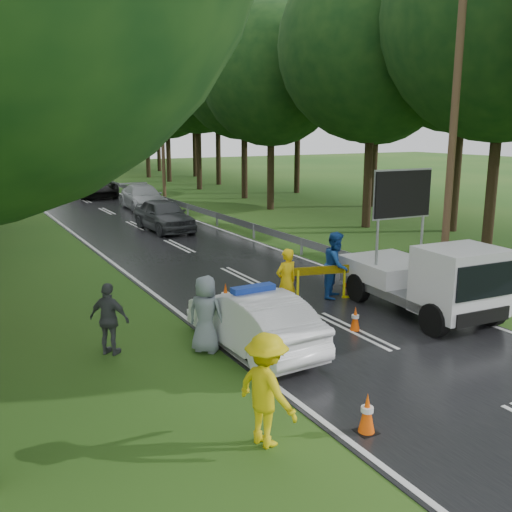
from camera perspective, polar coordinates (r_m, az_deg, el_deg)
ground at (r=14.73m, az=9.76°, el=-7.42°), size 160.00×160.00×0.00m
road at (r=41.95m, az=-16.76°, el=5.33°), size 7.00×140.00×0.02m
guardrail at (r=42.50m, az=-11.82°, el=6.42°), size 0.12×60.06×0.70m
utility_pole_near at (r=18.89m, az=19.15°, el=12.16°), size 1.40×0.24×10.00m
utility_pole_mid at (r=41.16m, az=-9.36°, el=12.63°), size 1.40×0.24×10.00m
utility_pole_far at (r=66.21m, az=-17.18°, el=12.22°), size 1.40×0.24×10.00m
police_sedan at (r=13.17m, az=-0.29°, el=-6.50°), size 1.64×4.24×1.52m
work_truck at (r=16.12m, az=16.80°, el=-2.14°), size 2.44×4.96×3.85m
barrier at (r=16.91m, az=6.56°, el=-1.87°), size 2.46×0.68×1.05m
officer at (r=15.57m, az=3.05°, el=-2.58°), size 0.72×0.51×1.85m
civilian at (r=17.24m, az=8.02°, el=-0.89°), size 1.24×1.22×2.01m
bystander_left at (r=9.34m, az=1.06°, el=-13.23°), size 0.97×1.35×1.89m
bystander_mid at (r=13.27m, az=-14.45°, el=-6.13°), size 0.96×0.99×1.67m
bystander_right at (r=13.03m, az=-5.04°, el=-5.82°), size 1.00×1.04×1.79m
queue_car_first at (r=28.71m, az=-9.20°, el=4.08°), size 2.03×4.68×1.57m
queue_car_second at (r=36.44m, az=-11.24°, el=5.77°), size 2.45×5.36×1.52m
queue_car_third at (r=44.10m, az=-15.93°, el=6.76°), size 2.74×5.84×1.61m
queue_car_fourth at (r=51.87m, az=-17.00°, el=7.44°), size 1.86×4.52×1.46m
cone_near_left at (r=10.06m, az=11.04°, el=-15.24°), size 0.34×0.34×0.73m
cone_center at (r=14.64m, az=9.89°, el=-6.25°), size 0.31×0.31×0.65m
cone_far at (r=19.21m, az=3.45°, el=-1.23°), size 0.39×0.39×0.83m
cone_left_mid at (r=15.92m, az=-3.06°, el=-4.20°), size 0.39×0.39×0.82m
cone_right at (r=18.61m, az=9.07°, el=-2.13°), size 0.30×0.30×0.64m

